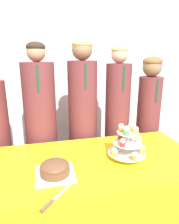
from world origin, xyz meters
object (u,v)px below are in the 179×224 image
(student_2, at_px, (83,126))
(student_4, at_px, (147,125))
(cake_knife, at_px, (54,199))
(cupcake_stand, at_px, (127,143))
(round_cake, at_px, (55,169))
(student_1, at_px, (42,132))
(student_3, at_px, (117,125))

(student_2, xyz_separation_m, student_4, (0.72, -0.00, -0.05))
(cake_knife, relative_size, cupcake_stand, 0.83)
(round_cake, relative_size, student_4, 0.17)
(cake_knife, height_order, student_4, student_4)
(student_1, xyz_separation_m, student_3, (0.77, -0.00, 0.01))
(round_cake, distance_m, cake_knife, 0.23)
(cupcake_stand, bearing_deg, student_1, 135.11)
(student_3, bearing_deg, cake_knife, -127.44)
(cake_knife, bearing_deg, student_4, -5.09)
(student_1, distance_m, student_3, 0.77)
(cupcake_stand, height_order, student_1, student_1)
(round_cake, relative_size, student_2, 0.15)
(cake_knife, relative_size, student_3, 0.15)
(student_3, xyz_separation_m, student_4, (0.36, -0.00, -0.03))
(round_cake, height_order, student_1, student_1)
(round_cake, distance_m, student_2, 0.78)
(student_1, height_order, student_3, student_1)
(student_1, height_order, student_4, student_1)
(student_4, bearing_deg, student_3, 180.00)
(round_cake, distance_m, student_4, 1.27)
(cupcake_stand, xyz_separation_m, student_1, (-0.61, 0.61, -0.10))
(student_4, bearing_deg, student_2, 180.00)
(student_2, xyz_separation_m, student_3, (0.36, -0.00, -0.03))
(student_2, distance_m, student_4, 0.72)
(student_2, bearing_deg, student_1, 180.00)
(cake_knife, relative_size, student_1, 0.15)
(round_cake, relative_size, student_3, 0.16)
(student_4, bearing_deg, student_1, 180.00)
(cake_knife, xyz_separation_m, student_4, (1.07, 0.94, 0.00))
(round_cake, bearing_deg, cake_knife, -95.38)
(student_1, bearing_deg, student_2, -0.00)
(student_2, bearing_deg, student_4, -0.00)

